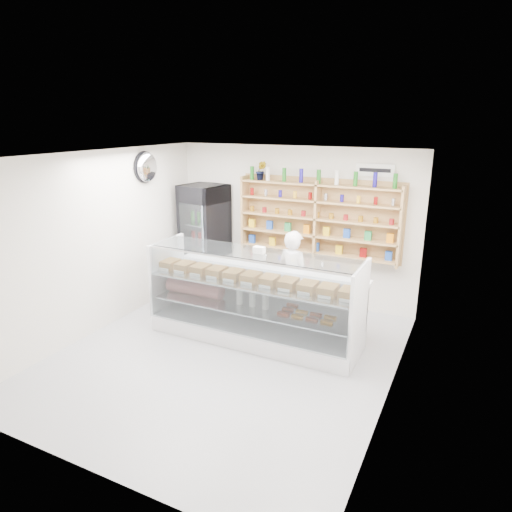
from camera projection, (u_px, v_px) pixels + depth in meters
The scene contains 8 objects.
room at pixel (224, 262), 6.09m from camera, with size 5.00×5.00×5.00m.
display_counter at pixel (254, 315), 6.92m from camera, with size 3.21×0.96×1.40m.
shop_worker at pixel (293, 279), 7.29m from camera, with size 0.58×0.38×1.58m, color silver.
drinks_cooler at pixel (205, 239), 8.73m from camera, with size 0.85×0.83×2.07m.
wall_shelving at pixel (317, 219), 7.83m from camera, with size 2.84×0.28×1.33m.
potted_plant at pixel (261, 171), 8.07m from camera, with size 0.18×0.15×0.33m, color #1E6626.
security_mirror at pixel (147, 167), 7.74m from camera, with size 0.15×0.50×0.50m, color silver.
wall_sign at pixel (375, 170), 7.32m from camera, with size 0.62×0.03×0.20m, color white.
Camera 1 is at (2.95, -5.02, 3.24)m, focal length 32.00 mm.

